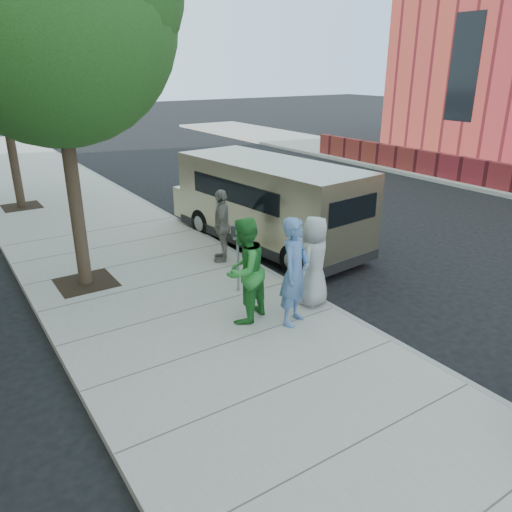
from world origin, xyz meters
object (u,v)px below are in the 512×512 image
(tree_near, at_px, (52,9))
(person_gray_shirt, at_px, (314,261))
(person_officer, at_px, (295,272))
(person_striped_polo, at_px, (222,225))
(van, at_px, (267,202))
(person_green_shirt, at_px, (244,270))
(parking_meter, at_px, (238,243))

(tree_near, relative_size, person_gray_shirt, 4.20)
(person_officer, height_order, person_striped_polo, person_officer)
(van, relative_size, person_officer, 3.16)
(person_green_shirt, xyz_separation_m, person_striped_polo, (1.19, 2.88, -0.11))
(tree_near, relative_size, parking_meter, 5.18)
(person_green_shirt, distance_m, person_striped_polo, 3.12)
(tree_near, bearing_deg, person_gray_shirt, -45.42)
(tree_near, distance_m, parking_meter, 5.48)
(parking_meter, distance_m, person_officer, 1.75)
(van, xyz_separation_m, person_gray_shirt, (-1.45, -3.71, -0.17))
(person_gray_shirt, relative_size, person_striped_polo, 1.02)
(van, height_order, person_gray_shirt, van)
(person_green_shirt, bearing_deg, van, -155.03)
(tree_near, height_order, person_green_shirt, tree_near)
(person_officer, bearing_deg, tree_near, 96.28)
(tree_near, bearing_deg, parking_meter, -40.74)
(van, bearing_deg, parking_meter, -140.75)
(tree_near, relative_size, van, 1.19)
(person_green_shirt, height_order, person_striped_polo, person_green_shirt)
(person_green_shirt, relative_size, person_striped_polo, 1.12)
(tree_near, distance_m, person_gray_shirt, 6.67)
(person_gray_shirt, distance_m, person_striped_polo, 3.07)
(van, distance_m, person_officer, 4.70)
(person_officer, distance_m, person_gray_shirt, 0.91)
(parking_meter, distance_m, van, 3.37)
(tree_near, xyz_separation_m, person_striped_polo, (3.14, -0.45, -4.52))
(parking_meter, relative_size, person_officer, 0.72)
(person_officer, height_order, person_gray_shirt, person_officer)
(person_gray_shirt, bearing_deg, person_striped_polo, -109.17)
(parking_meter, bearing_deg, person_green_shirt, -136.61)
(van, bearing_deg, person_green_shirt, -135.63)
(van, bearing_deg, person_gray_shirt, -117.18)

